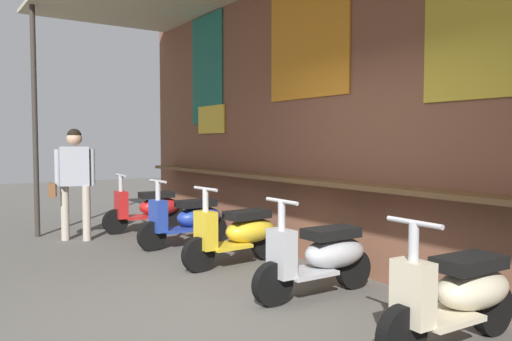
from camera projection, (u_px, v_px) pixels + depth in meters
ground_plane at (225, 316)px, 4.34m from camera, size 32.00×32.00×0.00m
market_stall_facade at (376, 85)px, 5.24m from camera, size 11.43×2.83×3.68m
scooter_red at (150, 208)px, 8.48m from camera, size 0.47×1.40×0.97m
scooter_blue at (189, 219)px, 7.28m from camera, size 0.47×1.40×0.97m
scooter_yellow at (239, 233)px, 6.16m from camera, size 0.49×1.40×0.97m
scooter_silver at (322, 256)px, 4.92m from camera, size 0.46×1.40×0.97m
scooter_cream at (458, 294)px, 3.69m from camera, size 0.46×1.40×0.97m
shopper_with_handbag at (74, 173)px, 7.62m from camera, size 0.38×0.67×1.68m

